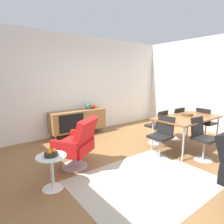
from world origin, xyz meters
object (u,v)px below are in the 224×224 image
(sideboard, at_px, (78,120))
(vase_cobalt, at_px, (88,106))
(dining_chair_back_right, at_px, (174,121))
(dining_chair_front_left, at_px, (202,137))
(wooden_bowl_on_table, at_px, (187,115))
(dining_chair_back_left, at_px, (158,126))
(vase_sculptural_dark, at_px, (93,106))
(fruit_bowl, at_px, (51,153))
(lounge_chair_red, at_px, (77,143))
(dining_chair_near_window, at_px, (162,135))
(dining_table, at_px, (187,119))
(side_table_round, at_px, (52,168))
(dining_chair_far_end, at_px, (205,122))

(sideboard, relative_size, vase_cobalt, 9.88)
(dining_chair_back_right, height_order, dining_chair_front_left, same)
(wooden_bowl_on_table, bearing_deg, dining_chair_back_left, 132.42)
(vase_sculptural_dark, bearing_deg, fruit_bowl, -133.74)
(lounge_chair_red, bearing_deg, sideboard, 62.14)
(dining_chair_near_window, bearing_deg, sideboard, 106.10)
(dining_table, distance_m, side_table_round, 3.15)
(dining_table, bearing_deg, sideboard, 123.44)
(sideboard, xyz_separation_m, vase_cobalt, (0.32, 0.00, 0.36))
(dining_chair_near_window, bearing_deg, vase_cobalt, 98.75)
(dining_table, xyz_separation_m, lounge_chair_red, (-2.50, 0.65, -0.23))
(vase_sculptural_dark, height_order, dining_table, vase_sculptural_dark)
(wooden_bowl_on_table, height_order, dining_chair_back_left, dining_chair_back_left)
(vase_sculptural_dark, height_order, dining_chair_far_end, dining_chair_far_end)
(dining_chair_back_right, bearing_deg, sideboard, 136.43)
(vase_cobalt, height_order, lounge_chair_red, lounge_chair_red)
(vase_cobalt, distance_m, dining_chair_back_right, 2.46)
(dining_chair_back_right, distance_m, lounge_chair_red, 2.84)
(side_table_round, bearing_deg, dining_chair_far_end, -3.72)
(vase_sculptural_dark, distance_m, dining_table, 2.62)
(dining_chair_far_end, bearing_deg, lounge_chair_red, 169.15)
(dining_chair_back_right, bearing_deg, vase_sculptural_dark, 127.90)
(dining_chair_back_right, xyz_separation_m, side_table_round, (-3.46, -0.29, -0.15))
(dining_chair_near_window, distance_m, side_table_round, 2.25)
(dining_chair_back_right, bearing_deg, dining_chair_back_left, -180.00)
(dining_chair_back_right, bearing_deg, dining_chair_far_end, -45.66)
(dining_chair_back_left, bearing_deg, dining_chair_far_end, -24.19)
(side_table_round, bearing_deg, sideboard, 54.12)
(dining_table, bearing_deg, vase_cobalt, 117.72)
(lounge_chair_red, bearing_deg, fruit_bowl, -147.92)
(dining_chair_far_end, bearing_deg, dining_chair_back_right, 134.34)
(sideboard, relative_size, lounge_chair_red, 1.69)
(lounge_chair_red, bearing_deg, dining_chair_back_right, -1.89)
(vase_cobalt, bearing_deg, dining_chair_near_window, -81.25)
(vase_cobalt, distance_m, side_table_round, 2.86)
(dining_chair_front_left, bearing_deg, dining_chair_near_window, 134.00)
(dining_table, xyz_separation_m, side_table_round, (-3.11, 0.26, -0.38))
(dining_chair_near_window, relative_size, dining_chair_front_left, 1.00)
(sideboard, height_order, dining_chair_front_left, dining_chair_front_left)
(sideboard, bearing_deg, dining_table, -56.56)
(wooden_bowl_on_table, bearing_deg, side_table_round, 176.39)
(sideboard, bearing_deg, dining_chair_front_left, -67.33)
(vase_cobalt, height_order, dining_chair_back_left, vase_cobalt)
(dining_chair_far_end, relative_size, dining_chair_back_right, 1.00)
(vase_sculptural_dark, xyz_separation_m, wooden_bowl_on_table, (1.19, -2.33, -0.01))
(dining_table, xyz_separation_m, dining_chair_back_left, (-0.35, 0.56, -0.23))
(sideboard, height_order, vase_sculptural_dark, vase_sculptural_dark)
(dining_chair_far_end, relative_size, lounge_chair_red, 0.90)
(fruit_bowl, bearing_deg, dining_chair_back_left, 6.08)
(vase_cobalt, xyz_separation_m, vase_sculptural_dark, (0.18, 0.00, -0.02))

